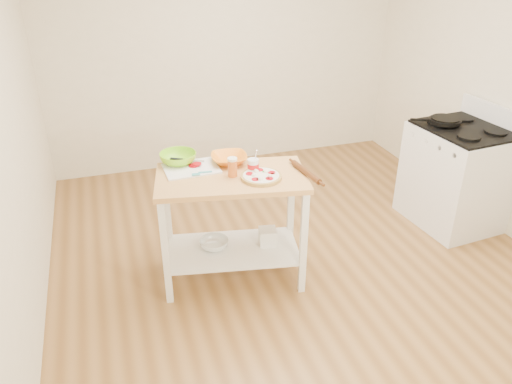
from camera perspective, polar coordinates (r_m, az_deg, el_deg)
The scene contains 15 objects.
room_shell at distance 3.68m, azimuth 5.45°, elevation 9.64°, with size 4.04×4.54×2.74m.
prep_island at distance 3.76m, azimuth -2.75°, elevation -1.61°, with size 1.19×0.79×0.90m.
gas_stove at distance 4.98m, azimuth 21.91°, elevation 1.74°, with size 0.76×0.87×1.11m.
skillet at distance 4.83m, azimuth 20.73°, elevation 7.65°, with size 0.43×0.28×0.03m.
pizza at distance 3.59m, azimuth 0.59°, elevation 1.82°, with size 0.30×0.30×0.05m.
cutting_board at distance 3.77m, azimuth -7.46°, elevation 2.74°, with size 0.41×0.31×0.04m.
spatula at distance 3.66m, azimuth -6.32°, elevation 2.16°, with size 0.15×0.05×0.01m.
knife at distance 3.90m, azimuth -8.40°, elevation 3.68°, with size 0.25×0.14×0.01m.
orange_bowl at distance 3.84m, azimuth -3.10°, elevation 3.81°, with size 0.27×0.27×0.07m, color orange.
green_bowl at distance 3.86m, azimuth -8.89°, elevation 3.84°, with size 0.28×0.28×0.09m, color #87DF1B.
beer_pint at distance 3.60m, azimuth -2.71°, elevation 2.87°, with size 0.07×0.07×0.14m.
yogurt_tub at distance 3.67m, azimuth -0.33°, elevation 3.04°, with size 0.08×0.08×0.18m.
rolling_pin at distance 3.66m, azimuth 5.75°, elevation 2.26°, with size 0.04×0.04×0.37m, color #592F14.
shelf_glass_bowl at distance 3.96m, azimuth -4.81°, elevation -5.93°, with size 0.23×0.23×0.07m, color silver.
shelf_bin at distance 3.98m, azimuth 1.35°, elevation -5.12°, with size 0.13×0.13×0.13m, color white.
Camera 1 is at (-1.39, -3.22, 2.47)m, focal length 35.00 mm.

